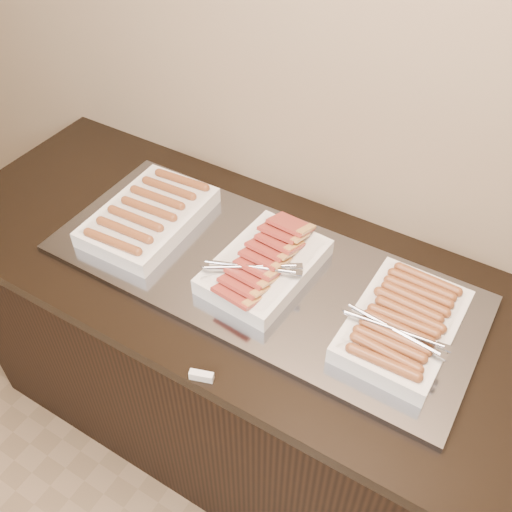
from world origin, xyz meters
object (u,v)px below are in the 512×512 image
Objects in this scene: counter at (263,370)px; warming_tray at (260,273)px; dish_left at (149,216)px; dish_right at (403,324)px; dish_center at (264,265)px.

counter is 1.72× the size of warming_tray.
warming_tray is 0.39m from dish_left.
warming_tray is (-0.02, 0.00, 0.46)m from counter.
counter is 0.64m from dish_right.
counter is 0.46m from warming_tray.
counter is at bearing -1.43° from dish_left.
warming_tray is 0.41m from dish_right.
dish_center is 0.39m from dish_right.
counter is 0.50m from dish_center.
dish_right reaches higher than warming_tray.
warming_tray is 3.30× the size of dish_right.
dish_right is (0.79, -0.00, 0.01)m from dish_left.
dish_left is 1.05× the size of dish_center.
dish_center reaches higher than warming_tray.
dish_right is (0.39, -0.00, 0.50)m from counter.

